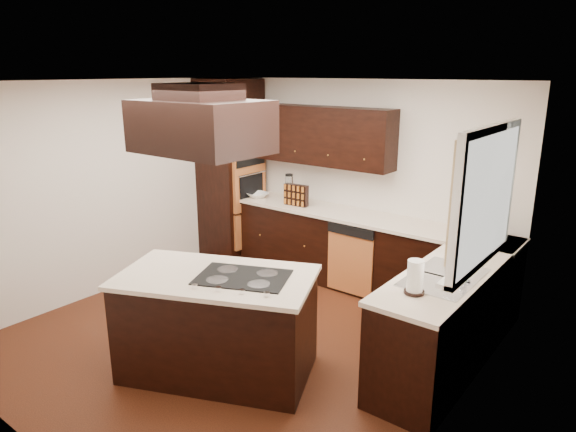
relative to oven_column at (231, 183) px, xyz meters
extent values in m
cube|color=#602B15|center=(1.78, -1.71, -1.07)|extent=(4.20, 4.20, 0.02)
cube|color=silver|center=(1.78, -1.71, 1.45)|extent=(4.20, 4.20, 0.02)
cube|color=silver|center=(1.78, 0.40, 0.19)|extent=(4.20, 0.02, 2.50)
cube|color=silver|center=(1.78, -3.81, 0.19)|extent=(4.20, 0.02, 2.50)
cube|color=silver|center=(-0.33, -1.71, 0.19)|extent=(0.02, 4.20, 2.50)
cube|color=silver|center=(3.88, -1.71, 0.19)|extent=(0.02, 4.20, 2.50)
cube|color=black|center=(0.00, 0.00, 0.00)|extent=(0.65, 0.75, 2.12)
cube|color=orange|center=(0.35, 0.00, 0.06)|extent=(0.05, 0.62, 0.78)
cube|color=black|center=(1.81, 0.09, -0.62)|extent=(2.93, 0.60, 0.88)
cube|color=black|center=(3.58, -0.80, -0.62)|extent=(0.60, 2.40, 0.88)
cube|color=#F4DFC6|center=(1.81, 0.08, -0.16)|extent=(2.93, 0.63, 0.04)
cube|color=#F4DFC6|center=(3.56, -0.80, -0.16)|extent=(0.63, 2.40, 0.04)
cube|color=black|center=(1.34, 0.23, 0.75)|extent=(2.00, 0.34, 0.72)
cube|color=orange|center=(2.10, -0.20, -0.66)|extent=(0.60, 0.05, 0.72)
cube|color=white|center=(3.85, -1.16, 0.59)|extent=(0.06, 1.32, 1.12)
cube|color=white|center=(3.87, -1.16, 0.59)|extent=(0.00, 1.20, 1.00)
cube|color=beige|center=(3.79, -1.57, 0.64)|extent=(0.02, 0.34, 0.90)
cube|color=beige|center=(3.79, -0.74, 0.64)|extent=(0.02, 0.34, 0.90)
cube|color=silver|center=(3.58, -1.16, -0.14)|extent=(0.52, 0.84, 0.01)
cube|color=black|center=(2.02, -2.29, -0.62)|extent=(1.82, 1.44, 0.88)
cube|color=#F4DFC6|center=(2.02, -2.29, -0.16)|extent=(1.89, 1.52, 0.04)
cube|color=black|center=(2.24, -2.20, -0.13)|extent=(0.90, 0.77, 0.01)
cube|color=black|center=(1.88, -2.25, 1.10)|extent=(1.05, 0.72, 0.42)
cube|color=black|center=(1.88, -2.25, 1.38)|extent=(0.55, 0.50, 0.13)
cylinder|color=silver|center=(1.00, 0.05, -0.09)|extent=(0.15, 0.15, 0.10)
cone|color=silver|center=(1.00, 0.05, 0.09)|extent=(0.13, 0.13, 0.26)
cube|color=black|center=(1.15, -0.01, 0.00)|extent=(0.33, 0.11, 0.27)
imported|color=white|center=(0.48, 0.00, -0.11)|extent=(0.33, 0.33, 0.07)
imported|color=white|center=(3.50, -0.65, -0.04)|extent=(0.11, 0.11, 0.21)
cylinder|color=white|center=(3.51, -1.61, 0.00)|extent=(0.14, 0.14, 0.28)
camera|label=1|loc=(4.99, -5.12, 1.54)|focal=32.00mm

